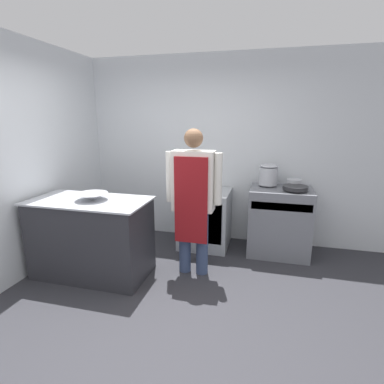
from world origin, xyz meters
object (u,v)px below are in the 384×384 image
at_px(saute_pan, 295,188).
at_px(mixing_bowl, 92,197).
at_px(stock_pot, 268,175).
at_px(fridge_unit, 205,218).
at_px(stove, 279,221).
at_px(person_cook, 193,194).
at_px(sauce_pot, 294,183).

bearing_deg(saute_pan, mixing_bowl, -155.71).
bearing_deg(mixing_bowl, stock_pot, 32.71).
height_order(fridge_unit, stock_pot, stock_pot).
distance_m(stock_pot, saute_pan, 0.42).
bearing_deg(fridge_unit, stove, -0.32).
bearing_deg(person_cook, stove, 39.05).
height_order(mixing_bowl, stock_pot, stock_pot).
relative_size(stock_pot, sauce_pot, 1.46).
height_order(person_cook, sauce_pot, person_cook).
relative_size(person_cook, sauce_pot, 8.99).
relative_size(fridge_unit, sauce_pot, 4.29).
height_order(person_cook, mixing_bowl, person_cook).
bearing_deg(stove, fridge_unit, 179.68).
xyz_separation_m(person_cook, mixing_bowl, (-1.10, -0.32, -0.02)).
bearing_deg(sauce_pot, mixing_bowl, -151.39).
bearing_deg(sauce_pot, saute_pan, -90.00).
xyz_separation_m(mixing_bowl, sauce_pot, (2.26, 1.23, 0.03)).
bearing_deg(stove, stock_pot, 149.15).
relative_size(stove, sauce_pot, 4.91).
distance_m(stove, sauce_pot, 0.55).
height_order(stove, fridge_unit, stove).
bearing_deg(stock_pot, fridge_unit, -173.14).
bearing_deg(mixing_bowl, sauce_pot, 28.61).
height_order(stove, saute_pan, saute_pan).
xyz_separation_m(person_cook, sauce_pot, (1.16, 0.92, 0.00)).
relative_size(stock_pot, saute_pan, 0.89).
distance_m(mixing_bowl, stock_pot, 2.28).
bearing_deg(saute_pan, sauce_pot, 90.00).
bearing_deg(mixing_bowl, fridge_unit, 46.54).
height_order(fridge_unit, saute_pan, saute_pan).
xyz_separation_m(stock_pot, sauce_pot, (0.34, -0.00, -0.09)).
height_order(fridge_unit, mixing_bowl, mixing_bowl).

